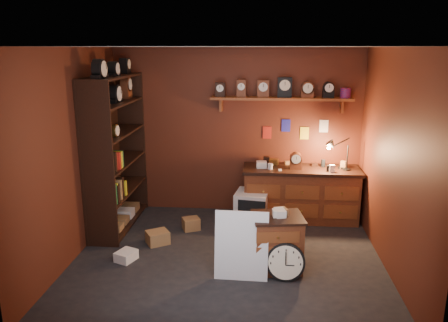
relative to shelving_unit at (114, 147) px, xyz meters
The scene contains 11 objects.
floor 2.40m from the shelving_unit, 28.68° to the right, with size 4.00×4.00×0.00m, color black.
room_shell 2.09m from the shelving_unit, 25.39° to the right, with size 4.02×3.62×2.71m.
shelving_unit is the anchor object (origin of this frame).
workbench 2.99m from the shelving_unit, ahead, with size 1.83×0.66×1.36m.
low_cabinet 2.84m from the shelving_unit, 26.20° to the right, with size 0.68×0.60×0.79m.
big_round_clock 3.09m from the shelving_unit, 30.09° to the right, with size 0.46×0.16×0.47m.
white_panel 2.76m from the shelving_unit, 35.96° to the right, with size 0.64×0.03×0.85m, color silver.
mini_fridge 2.32m from the shelving_unit, ahead, with size 0.56×0.58×0.52m.
floor_box_a 1.52m from the shelving_unit, 38.59° to the right, with size 0.29×0.25×0.18m, color #9A6F43.
floor_box_b 1.72m from the shelving_unit, 67.41° to the right, with size 0.21×0.26×0.13m, color white.
floor_box_c 1.65m from the shelving_unit, ahead, with size 0.24×0.20×0.18m, color #9A6F43.
Camera 1 is at (0.41, -5.22, 2.69)m, focal length 35.00 mm.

